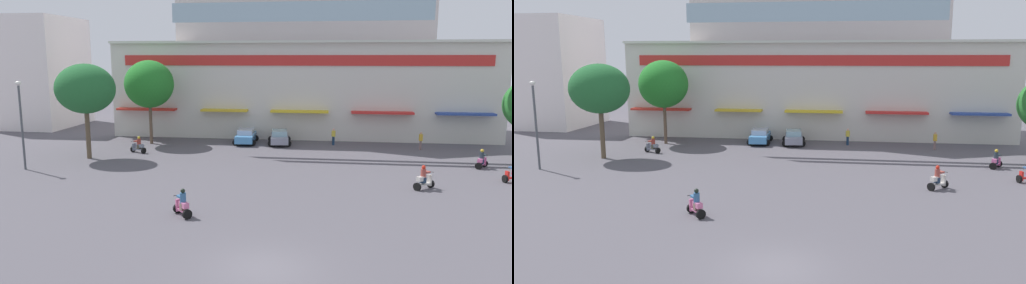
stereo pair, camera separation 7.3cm
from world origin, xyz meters
The scene contains 14 objects.
ground_plane centered at (0.00, 13.00, 0.00)m, with size 128.00×128.00×0.00m, color #535057.
colonial_building centered at (0.00, 36.07, 9.11)m, with size 39.28×16.58×20.82m.
flank_building_left centered at (-31.75, 36.43, 6.49)m, with size 8.29×10.25×12.97m.
plaza_tree_0 centered at (-14.19, 26.21, 5.75)m, with size 4.62×5.08×8.02m.
plaza_tree_2 centered at (-16.91, 18.90, 5.75)m, with size 4.89×4.39×7.79m.
parked_car_0 centered at (-5.10, 27.58, 0.72)m, with size 2.37×4.18×1.40m.
parked_car_1 centered at (-1.81, 27.50, 0.71)m, with size 2.48×4.18×1.38m.
scooter_rider_1 centered at (-5.00, 5.73, 0.62)m, with size 1.28×1.37×1.53m.
scooter_rider_2 centered at (8.70, 12.88, 0.66)m, with size 1.45×1.38×1.58m.
scooter_rider_3 centered at (14.24, 19.54, 0.60)m, with size 1.22×1.43×1.49m.
scooter_rider_4 centered at (-13.73, 21.69, 0.60)m, with size 1.55×1.09×1.48m.
pedestrian_0 centered at (3.34, 27.83, 0.90)m, with size 0.55×0.55×1.60m.
pedestrian_1 centered at (11.11, 26.46, 0.93)m, with size 0.45×0.45×1.64m.
streetlamp_near centered at (-19.74, 14.46, 3.85)m, with size 0.40×0.40×6.58m.
Camera 1 is at (2.14, -17.66, 8.28)m, focal length 33.47 mm.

